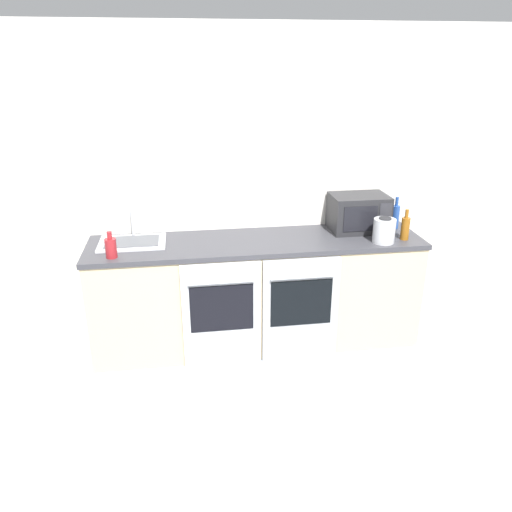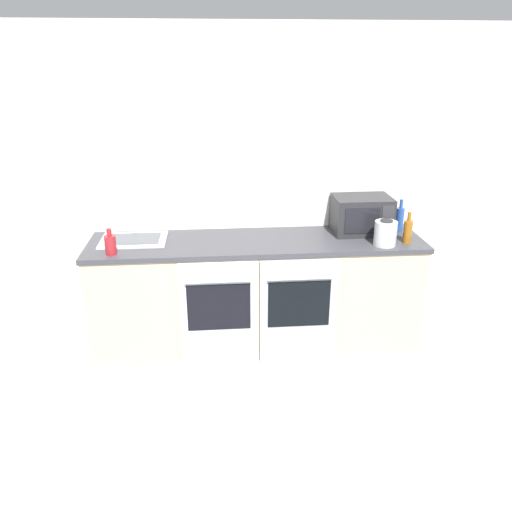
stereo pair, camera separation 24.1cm
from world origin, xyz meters
The scene contains 11 objects.
ground_plane centered at (0.00, 0.00, 0.00)m, with size 16.00×16.00×0.00m, color gray.
wall_back centered at (0.00, 2.13, 1.30)m, with size 10.00×0.06×2.60m.
counter_back centered at (0.00, 1.78, 0.47)m, with size 2.74×0.66×0.94m.
oven_left centered at (-0.33, 1.45, 0.45)m, with size 0.62×0.06×0.89m.
oven_right centered at (0.31, 1.45, 0.45)m, with size 0.62×0.06×0.89m.
microwave centered at (0.90, 1.91, 1.09)m, with size 0.48×0.34×0.31m.
bottle_blue centered at (1.24, 1.91, 1.05)m, with size 0.07×0.07×0.28m.
bottle_amber centered at (1.20, 1.62, 1.04)m, with size 0.07×0.07×0.26m.
bottle_red centered at (-1.13, 1.57, 1.02)m, with size 0.09×0.09×0.20m.
kettle centered at (1.01, 1.58, 1.04)m, with size 0.18×0.18×0.21m.
sink centered at (-1.00, 1.86, 0.95)m, with size 0.53×0.38×0.29m.
Camera 1 is at (-0.58, -2.02, 2.33)m, focal length 35.00 mm.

